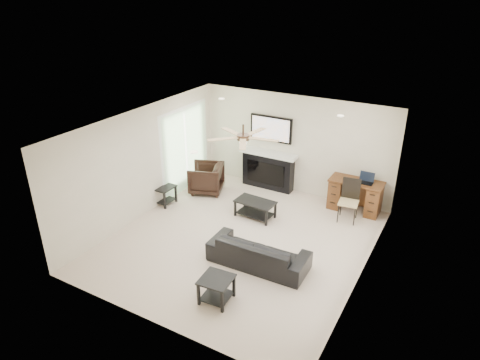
% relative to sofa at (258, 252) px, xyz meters
% --- Properties ---
extents(room_shell, '(5.50, 5.54, 2.52)m').
position_rel_sofa_xyz_m(room_shell, '(-0.52, 0.64, 1.41)').
color(room_shell, beige).
rests_on(room_shell, ground).
extents(sofa, '(1.93, 0.79, 0.56)m').
position_rel_sofa_xyz_m(sofa, '(0.00, 0.00, 0.00)').
color(sofa, black).
rests_on(sofa, ground).
extents(armchair, '(1.05, 1.04, 0.75)m').
position_rel_sofa_xyz_m(armchair, '(-2.60, 2.15, 0.09)').
color(armchair, black).
rests_on(armchair, ground).
extents(coffee_table, '(0.93, 0.55, 0.40)m').
position_rel_sofa_xyz_m(coffee_table, '(-0.90, 1.60, -0.08)').
color(coffee_table, black).
rests_on(coffee_table, ground).
extents(end_table_near, '(0.56, 0.56, 0.45)m').
position_rel_sofa_xyz_m(end_table_near, '(-0.15, -1.25, -0.05)').
color(end_table_near, black).
rests_on(end_table_near, ground).
extents(end_table_left, '(0.51, 0.51, 0.45)m').
position_rel_sofa_xyz_m(end_table_left, '(-3.15, 1.10, -0.05)').
color(end_table_left, black).
rests_on(end_table_left, ground).
extents(fireplace_unit, '(1.52, 0.34, 1.91)m').
position_rel_sofa_xyz_m(fireplace_unit, '(-1.34, 3.15, 0.68)').
color(fireplace_unit, black).
rests_on(fireplace_unit, ground).
extents(desk, '(1.22, 0.56, 0.76)m').
position_rel_sofa_xyz_m(desk, '(0.99, 3.03, 0.10)').
color(desk, '#442811').
rests_on(desk, ground).
extents(desk_chair, '(0.47, 0.49, 0.97)m').
position_rel_sofa_xyz_m(desk_chair, '(0.99, 2.48, 0.21)').
color(desk_chair, black).
rests_on(desk_chair, ground).
extents(laptop, '(0.33, 0.24, 0.23)m').
position_rel_sofa_xyz_m(laptop, '(1.19, 3.01, 0.60)').
color(laptop, black).
rests_on(laptop, desk).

